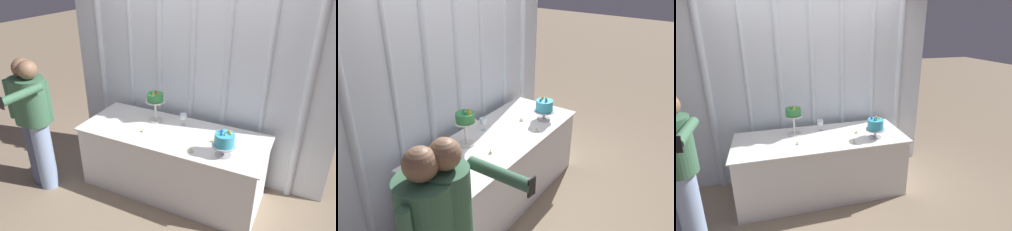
{
  "view_description": "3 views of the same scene",
  "coord_description": "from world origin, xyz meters",
  "views": [
    {
      "loc": [
        1.3,
        -2.65,
        2.48
      ],
      "look_at": [
        -0.06,
        0.1,
        0.97
      ],
      "focal_mm": 33.46,
      "sensor_mm": 36.0,
      "label": 1
    },
    {
      "loc": [
        -2.64,
        -1.84,
        2.6
      ],
      "look_at": [
        0.2,
        0.13,
        0.94
      ],
      "focal_mm": 38.03,
      "sensor_mm": 36.0,
      "label": 2
    },
    {
      "loc": [
        -0.55,
        -2.87,
        2.11
      ],
      "look_at": [
        0.31,
        0.15,
        1.01
      ],
      "focal_mm": 28.29,
      "sensor_mm": 36.0,
      "label": 3
    }
  ],
  "objects": [
    {
      "name": "guest_girl_blue_dress",
      "position": [
        -1.37,
        -0.52,
        0.89
      ],
      "size": [
        0.45,
        0.67,
        1.58
      ],
      "color": "#93ADD6",
      "rests_on": "ground_plane"
    },
    {
      "name": "cake_display_nearleft",
      "position": [
        -0.3,
        0.27,
        1.04
      ],
      "size": [
        0.23,
        0.23,
        0.4
      ],
      "color": "silver",
      "rests_on": "cake_table"
    },
    {
      "name": "cake_table",
      "position": [
        0.0,
        0.1,
        0.39
      ],
      "size": [
        2.1,
        0.84,
        0.77
      ],
      "color": "white",
      "rests_on": "ground_plane"
    },
    {
      "name": "cake_display_nearright",
      "position": [
        0.64,
        -0.09,
        0.93
      ],
      "size": [
        0.24,
        0.24,
        0.28
      ],
      "color": "#B2B2B7",
      "rests_on": "cake_table"
    },
    {
      "name": "wine_glass",
      "position": [
        0.04,
        0.32,
        0.88
      ],
      "size": [
        0.08,
        0.08,
        0.14
      ],
      "color": "silver",
      "rests_on": "cake_table"
    },
    {
      "name": "tealight_near_right",
      "position": [
        0.47,
        0.1,
        0.78
      ],
      "size": [
        0.04,
        0.04,
        0.04
      ],
      "color": "beige",
      "rests_on": "cake_table"
    },
    {
      "name": "draped_curtain",
      "position": [
        0.0,
        0.63,
        1.52
      ],
      "size": [
        3.29,
        0.16,
        2.89
      ],
      "color": "silver",
      "rests_on": "ground_plane"
    },
    {
      "name": "ground_plane",
      "position": [
        0.0,
        0.0,
        0.0
      ],
      "size": [
        24.0,
        24.0,
        0.0
      ],
      "primitive_type": "plane",
      "color": "gray"
    },
    {
      "name": "tealight_near_left",
      "position": [
        0.34,
        -0.17,
        0.78
      ],
      "size": [
        0.04,
        0.04,
        0.04
      ],
      "color": "beige",
      "rests_on": "cake_table"
    },
    {
      "name": "tealight_far_left",
      "position": [
        -0.3,
        -0.03,
        0.78
      ],
      "size": [
        0.04,
        0.04,
        0.04
      ],
      "color": "beige",
      "rests_on": "cake_table"
    }
  ]
}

